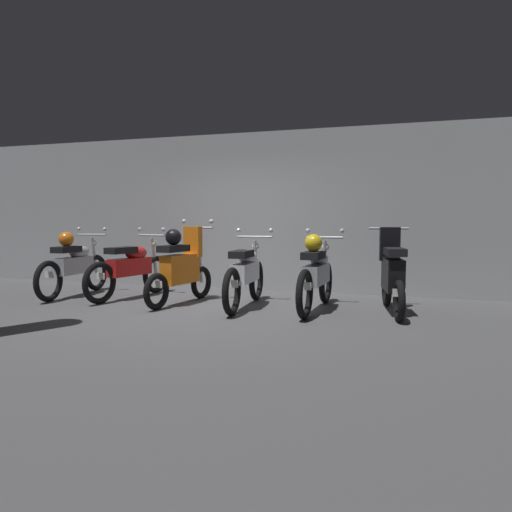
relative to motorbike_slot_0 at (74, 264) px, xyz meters
The scene contains 8 objects.
ground_plane 2.74m from the motorbike_slot_0, 15.62° to the right, with size 80.00×80.00×0.00m, color #4C4C4F.
back_wall 3.25m from the motorbike_slot_0, 33.97° to the left, with size 16.00×0.30×2.85m, color #9EA0A3.
motorbike_slot_0 is the anchor object (origin of this frame).
motorbike_slot_1 1.05m from the motorbike_slot_0, ahead, with size 0.62×1.93×1.15m.
motorbike_slot_2 2.08m from the motorbike_slot_0, ahead, with size 0.58×1.67×1.29m.
motorbike_slot_3 3.11m from the motorbike_slot_0, ahead, with size 0.59×1.95×1.15m.
motorbike_slot_4 4.14m from the motorbike_slot_0, ahead, with size 0.59×1.95×1.15m.
motorbike_slot_5 5.17m from the motorbike_slot_0, ahead, with size 0.56×1.67×1.18m.
Camera 1 is at (2.84, -6.07, 1.27)m, focal length 34.04 mm.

